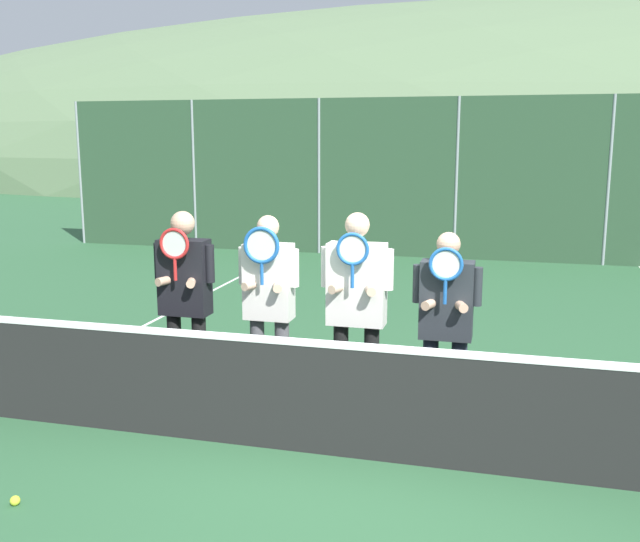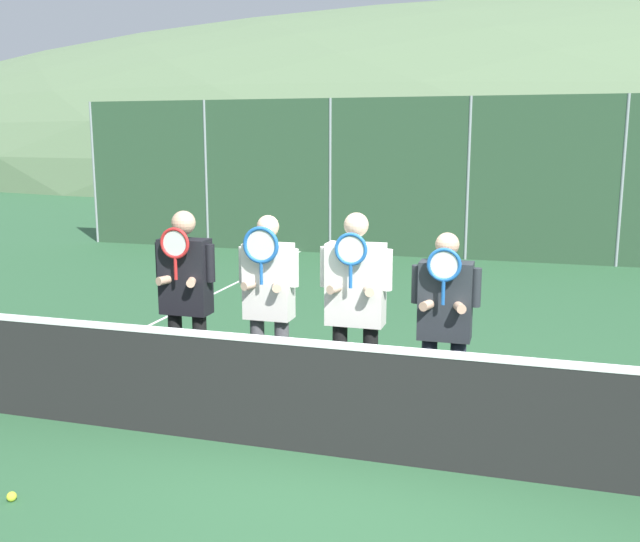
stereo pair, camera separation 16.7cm
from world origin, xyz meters
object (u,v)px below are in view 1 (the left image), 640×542
at_px(player_leftmost, 185,292).
at_px(car_left_of_center, 447,201).
at_px(player_center_left, 269,298).
at_px(player_rightmost, 446,317).
at_px(tennis_ball_on_court, 15,501).
at_px(car_far_left, 259,196).
at_px(player_center_right, 356,301).

distance_m(player_leftmost, car_left_of_center, 12.04).
height_order(player_center_left, car_left_of_center, car_left_of_center).
height_order(player_rightmost, car_left_of_center, car_left_of_center).
relative_size(player_rightmost, tennis_ball_on_court, 25.14).
bearing_deg(car_far_left, player_rightmost, -63.73).
bearing_deg(player_leftmost, tennis_ball_on_court, -99.68).
bearing_deg(player_leftmost, player_center_right, 0.05).
relative_size(player_center_left, car_left_of_center, 0.43).
relative_size(player_leftmost, tennis_ball_on_court, 26.75).
bearing_deg(player_center_left, tennis_ball_on_court, -118.05).
height_order(player_center_right, tennis_ball_on_court, player_center_right).
xyz_separation_m(player_leftmost, car_far_left, (-3.68, 12.21, -0.17)).
distance_m(player_center_right, car_far_left, 13.30).
distance_m(player_leftmost, tennis_ball_on_court, 2.29).
distance_m(player_rightmost, car_far_left, 13.61).
bearing_deg(tennis_ball_on_court, player_center_right, 46.02).
xyz_separation_m(player_rightmost, car_left_of_center, (-1.03, 11.96, -0.07)).
relative_size(player_center_right, car_left_of_center, 0.45).
bearing_deg(player_center_left, player_center_right, -6.11).
bearing_deg(car_far_left, car_left_of_center, -2.82).
xyz_separation_m(player_leftmost, car_left_of_center, (1.32, 11.97, -0.15)).
bearing_deg(car_far_left, player_leftmost, -73.25).
height_order(player_rightmost, tennis_ball_on_court, player_rightmost).
bearing_deg(player_center_right, player_rightmost, 0.12).
height_order(player_leftmost, tennis_ball_on_court, player_leftmost).
xyz_separation_m(player_leftmost, player_rightmost, (2.35, 0.00, -0.08)).
relative_size(player_center_right, car_far_left, 0.41).
relative_size(car_left_of_center, tennis_ball_on_court, 60.62).
bearing_deg(player_rightmost, car_far_left, 116.27).
bearing_deg(car_far_left, tennis_ball_on_court, -76.80).
height_order(player_leftmost, car_left_of_center, car_left_of_center).
bearing_deg(tennis_ball_on_court, car_far_left, 103.20).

